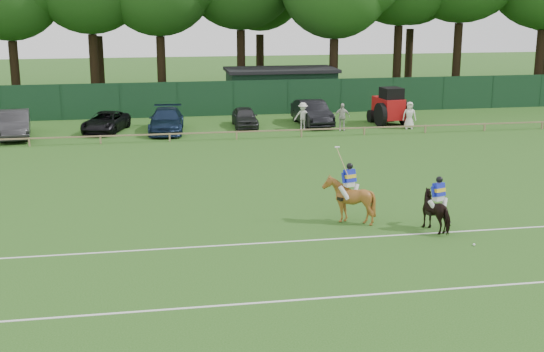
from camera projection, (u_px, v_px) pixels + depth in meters
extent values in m
plane|color=#1E4C14|center=(273.00, 233.00, 26.42)|extent=(160.00, 160.00, 0.00)
imported|color=black|center=(438.00, 211.00, 26.64)|extent=(1.31, 1.87, 1.44)
imported|color=brown|center=(349.00, 200.00, 27.49)|extent=(1.89, 2.00, 1.80)
imported|color=#29282B|center=(15.00, 124.00, 44.06)|extent=(2.38, 5.20, 1.65)
imported|color=black|center=(106.00, 122.00, 46.03)|extent=(3.30, 4.95, 1.26)
imported|color=#12213A|center=(166.00, 121.00, 45.86)|extent=(2.51, 5.30, 1.49)
imported|color=#2C2C2E|center=(245.00, 117.00, 47.80)|extent=(1.65, 3.86, 1.30)
imported|color=black|center=(312.00, 113.00, 48.46)|extent=(2.02, 5.02, 1.62)
imported|color=silver|center=(303.00, 116.00, 46.80)|extent=(1.26, 0.93, 1.74)
imported|color=beige|center=(342.00, 117.00, 46.46)|extent=(1.09, 0.60, 1.75)
imported|color=white|center=(409.00, 115.00, 47.03)|extent=(0.96, 0.74, 1.76)
cube|color=silver|center=(438.00, 198.00, 26.51)|extent=(0.43, 0.37, 0.18)
cube|color=#1A25C0|center=(439.00, 189.00, 26.44)|extent=(0.48, 0.42, 0.51)
cube|color=yellow|center=(439.00, 190.00, 26.44)|extent=(0.50, 0.42, 0.18)
sphere|color=black|center=(439.00, 180.00, 26.35)|extent=(0.25, 0.25, 0.25)
cylinder|color=silver|center=(444.00, 205.00, 26.67)|extent=(0.39, 0.44, 0.59)
cylinder|color=silver|center=(433.00, 207.00, 26.42)|extent=(0.46, 0.29, 0.59)
cube|color=silver|center=(349.00, 184.00, 27.35)|extent=(0.42, 0.36, 0.18)
cube|color=#1A25C0|center=(349.00, 176.00, 27.27)|extent=(0.48, 0.41, 0.51)
cube|color=yellow|center=(349.00, 176.00, 27.27)|extent=(0.50, 0.41, 0.18)
sphere|color=black|center=(350.00, 166.00, 27.18)|extent=(0.25, 0.25, 0.25)
cylinder|color=silver|center=(355.00, 191.00, 27.50)|extent=(0.40, 0.43, 0.59)
cylinder|color=silver|center=(344.00, 193.00, 27.26)|extent=(0.46, 0.29, 0.59)
cylinder|color=tan|center=(342.00, 162.00, 27.04)|extent=(0.44, 0.48, 1.17)
sphere|color=silver|center=(474.00, 245.00, 25.10)|extent=(0.09, 0.09, 0.09)
cube|color=silver|center=(310.00, 299.00, 20.69)|extent=(60.00, 0.10, 0.01)
cube|color=silver|center=(278.00, 242.00, 25.47)|extent=(60.00, 0.10, 0.01)
cube|color=#997F5B|center=(220.00, 132.00, 43.51)|extent=(62.00, 0.08, 0.08)
cube|color=#14351E|center=(206.00, 99.00, 51.92)|extent=(92.00, 0.04, 2.50)
cube|color=#14331E|center=(281.00, 90.00, 55.77)|extent=(8.00, 4.00, 2.80)
cube|color=black|center=(281.00, 70.00, 55.40)|extent=(8.40, 4.40, 0.24)
cube|color=#B41013|center=(388.00, 108.00, 48.70)|extent=(1.60, 2.63, 1.36)
cube|color=black|center=(392.00, 95.00, 48.08)|extent=(1.38, 1.48, 0.94)
cylinder|color=black|center=(380.00, 115.00, 47.85)|extent=(0.47, 1.59, 1.57)
cylinder|color=black|center=(405.00, 114.00, 48.32)|extent=(0.47, 1.59, 1.57)
cylinder|color=black|center=(371.00, 116.00, 49.63)|extent=(0.39, 0.86, 0.84)
cylinder|color=black|center=(392.00, 115.00, 50.04)|extent=(0.39, 0.86, 0.84)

